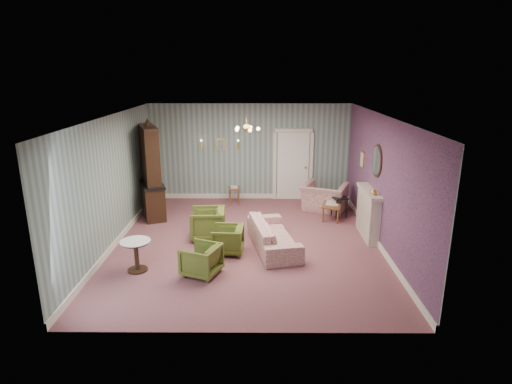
{
  "coord_description": "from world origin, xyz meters",
  "views": [
    {
      "loc": [
        0.26,
        -9.08,
        3.86
      ],
      "look_at": [
        0.2,
        0.4,
        1.1
      ],
      "focal_mm": 29.66,
      "sensor_mm": 36.0,
      "label": 1
    }
  ],
  "objects_px": {
    "sofa_chintz": "(273,230)",
    "wingback_chair": "(325,193)",
    "olive_chair_c": "(208,222)",
    "fireplace": "(368,213)",
    "coffee_table": "(332,211)",
    "olive_chair_b": "(228,238)",
    "side_table_black": "(339,207)",
    "olive_chair_a": "(201,258)",
    "pedestal_table": "(136,256)",
    "dresser": "(150,169)"
  },
  "relations": [
    {
      "from": "wingback_chair",
      "to": "pedestal_table",
      "type": "distance_m",
      "value": 5.72
    },
    {
      "from": "olive_chair_a",
      "to": "sofa_chintz",
      "type": "relative_size",
      "value": 0.32
    },
    {
      "from": "side_table_black",
      "to": "coffee_table",
      "type": "bearing_deg",
      "value": -148.13
    },
    {
      "from": "wingback_chair",
      "to": "coffee_table",
      "type": "distance_m",
      "value": 0.77
    },
    {
      "from": "side_table_black",
      "to": "pedestal_table",
      "type": "bearing_deg",
      "value": -144.93
    },
    {
      "from": "olive_chair_c",
      "to": "wingback_chair",
      "type": "xyz_separation_m",
      "value": [
        3.06,
        2.09,
        0.12
      ]
    },
    {
      "from": "sofa_chintz",
      "to": "coffee_table",
      "type": "relative_size",
      "value": 2.49
    },
    {
      "from": "coffee_table",
      "to": "fireplace",
      "type": "bearing_deg",
      "value": -63.1
    },
    {
      "from": "olive_chair_b",
      "to": "coffee_table",
      "type": "relative_size",
      "value": 0.79
    },
    {
      "from": "sofa_chintz",
      "to": "pedestal_table",
      "type": "height_order",
      "value": "sofa_chintz"
    },
    {
      "from": "olive_chair_c",
      "to": "wingback_chair",
      "type": "bearing_deg",
      "value": 120.69
    },
    {
      "from": "olive_chair_b",
      "to": "olive_chair_c",
      "type": "relative_size",
      "value": 0.84
    },
    {
      "from": "dresser",
      "to": "side_table_black",
      "type": "distance_m",
      "value": 5.2
    },
    {
      "from": "olive_chair_c",
      "to": "olive_chair_a",
      "type": "bearing_deg",
      "value": -0.98
    },
    {
      "from": "olive_chair_c",
      "to": "dresser",
      "type": "distance_m",
      "value": 2.54
    },
    {
      "from": "coffee_table",
      "to": "side_table_black",
      "type": "distance_m",
      "value": 0.26
    },
    {
      "from": "olive_chair_b",
      "to": "sofa_chintz",
      "type": "height_order",
      "value": "sofa_chintz"
    },
    {
      "from": "olive_chair_c",
      "to": "fireplace",
      "type": "bearing_deg",
      "value": 88.44
    },
    {
      "from": "olive_chair_a",
      "to": "fireplace",
      "type": "relative_size",
      "value": 0.48
    },
    {
      "from": "fireplace",
      "to": "olive_chair_c",
      "type": "bearing_deg",
      "value": -177.93
    },
    {
      "from": "olive_chair_c",
      "to": "pedestal_table",
      "type": "height_order",
      "value": "olive_chair_c"
    },
    {
      "from": "fireplace",
      "to": "pedestal_table",
      "type": "height_order",
      "value": "fireplace"
    },
    {
      "from": "olive_chair_a",
      "to": "pedestal_table",
      "type": "relative_size",
      "value": 1.05
    },
    {
      "from": "olive_chair_b",
      "to": "olive_chair_c",
      "type": "xyz_separation_m",
      "value": [
        -0.53,
        0.84,
        0.06
      ]
    },
    {
      "from": "olive_chair_c",
      "to": "coffee_table",
      "type": "bearing_deg",
      "value": 109.99
    },
    {
      "from": "wingback_chair",
      "to": "side_table_black",
      "type": "relative_size",
      "value": 2.12
    },
    {
      "from": "side_table_black",
      "to": "pedestal_table",
      "type": "distance_m",
      "value": 5.61
    },
    {
      "from": "wingback_chair",
      "to": "olive_chair_b",
      "type": "bearing_deg",
      "value": 72.15
    },
    {
      "from": "sofa_chintz",
      "to": "dresser",
      "type": "xyz_separation_m",
      "value": [
        -3.24,
        2.21,
        0.89
      ]
    },
    {
      "from": "olive_chair_c",
      "to": "pedestal_table",
      "type": "distance_m",
      "value": 2.1
    },
    {
      "from": "sofa_chintz",
      "to": "side_table_black",
      "type": "xyz_separation_m",
      "value": [
        1.85,
        2.07,
        -0.13
      ]
    },
    {
      "from": "olive_chair_b",
      "to": "fireplace",
      "type": "distance_m",
      "value": 3.42
    },
    {
      "from": "olive_chair_a",
      "to": "pedestal_table",
      "type": "height_order",
      "value": "olive_chair_a"
    },
    {
      "from": "olive_chair_a",
      "to": "sofa_chintz",
      "type": "xyz_separation_m",
      "value": [
        1.45,
        1.3,
        0.07
      ]
    },
    {
      "from": "sofa_chintz",
      "to": "wingback_chair",
      "type": "xyz_separation_m",
      "value": [
        1.53,
        2.64,
        0.11
      ]
    },
    {
      "from": "pedestal_table",
      "to": "olive_chair_b",
      "type": "bearing_deg",
      "value": 26.58
    },
    {
      "from": "olive_chair_c",
      "to": "sofa_chintz",
      "type": "bearing_deg",
      "value": 66.44
    },
    {
      "from": "sofa_chintz",
      "to": "side_table_black",
      "type": "relative_size",
      "value": 3.76
    },
    {
      "from": "olive_chair_a",
      "to": "wingback_chair",
      "type": "bearing_deg",
      "value": 164.91
    },
    {
      "from": "olive_chair_c",
      "to": "dresser",
      "type": "height_order",
      "value": "dresser"
    },
    {
      "from": "wingback_chair",
      "to": "fireplace",
      "type": "bearing_deg",
      "value": 133.74
    },
    {
      "from": "side_table_black",
      "to": "pedestal_table",
      "type": "relative_size",
      "value": 0.87
    },
    {
      "from": "coffee_table",
      "to": "dresser",
      "type": "bearing_deg",
      "value": 176.84
    },
    {
      "from": "coffee_table",
      "to": "side_table_black",
      "type": "height_order",
      "value": "side_table_black"
    },
    {
      "from": "sofa_chintz",
      "to": "fireplace",
      "type": "relative_size",
      "value": 1.5
    },
    {
      "from": "olive_chair_a",
      "to": "dresser",
      "type": "height_order",
      "value": "dresser"
    },
    {
      "from": "dresser",
      "to": "olive_chair_c",
      "type": "bearing_deg",
      "value": -65.77
    },
    {
      "from": "wingback_chair",
      "to": "side_table_black",
      "type": "xyz_separation_m",
      "value": [
        0.32,
        -0.57,
        -0.24
      ]
    },
    {
      "from": "coffee_table",
      "to": "pedestal_table",
      "type": "xyz_separation_m",
      "value": [
        -4.38,
        -3.09,
        0.11
      ]
    },
    {
      "from": "olive_chair_c",
      "to": "sofa_chintz",
      "type": "distance_m",
      "value": 1.63
    }
  ]
}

